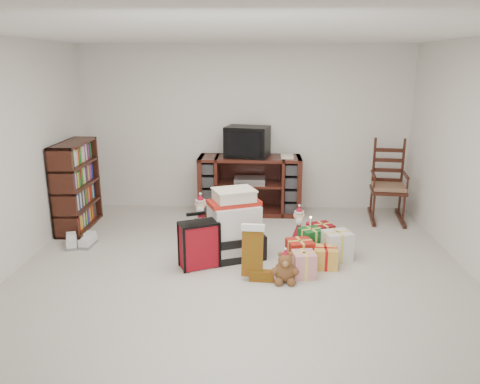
% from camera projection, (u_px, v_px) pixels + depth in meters
% --- Properties ---
extents(room, '(5.01, 5.01, 2.51)m').
position_uv_depth(room, '(241.00, 162.00, 4.76)').
color(room, beige).
rests_on(room, ground).
extents(tv_stand, '(1.54, 0.57, 0.87)m').
position_uv_depth(tv_stand, '(250.00, 185.00, 7.09)').
color(tv_stand, '#451913').
rests_on(tv_stand, floor).
extents(bookshelf, '(0.33, 0.98, 1.20)m').
position_uv_depth(bookshelf, '(77.00, 187.00, 6.41)').
color(bookshelf, '#3B1810').
rests_on(bookshelf, floor).
extents(rocking_chair, '(0.59, 0.86, 1.22)m').
position_uv_depth(rocking_chair, '(387.00, 191.00, 6.85)').
color(rocking_chair, '#3B1810').
rests_on(rocking_chair, floor).
extents(gift_pile, '(0.77, 0.67, 0.81)m').
position_uv_depth(gift_pile, '(234.00, 228.00, 5.47)').
color(gift_pile, black).
rests_on(gift_pile, floor).
extents(red_suitcase, '(0.46, 0.37, 0.62)m').
position_uv_depth(red_suitcase, '(199.00, 245.00, 5.21)').
color(red_suitcase, maroon).
rests_on(red_suitcase, floor).
extents(stocking, '(0.30, 0.15, 0.61)m').
position_uv_depth(stocking, '(252.00, 252.00, 4.92)').
color(stocking, '#0C720D').
rests_on(stocking, floor).
extents(teddy_bear, '(0.22, 0.20, 0.33)m').
position_uv_depth(teddy_bear, '(285.00, 269.00, 4.89)').
color(teddy_bear, brown).
rests_on(teddy_bear, floor).
extents(santa_figurine, '(0.27, 0.25, 0.54)m').
position_uv_depth(santa_figurine, '(299.00, 231.00, 5.79)').
color(santa_figurine, maroon).
rests_on(santa_figurine, floor).
extents(mrs_claus_figurine, '(0.29, 0.28, 0.60)m').
position_uv_depth(mrs_claus_figurine, '(201.00, 221.00, 6.11)').
color(mrs_claus_figurine, maroon).
rests_on(mrs_claus_figurine, floor).
extents(sneaker_pair, '(0.39, 0.34, 0.11)m').
position_uv_depth(sneaker_pair, '(80.00, 242.00, 5.86)').
color(sneaker_pair, silver).
rests_on(sneaker_pair, floor).
extents(gift_cluster, '(0.77, 1.08, 0.26)m').
position_uv_depth(gift_cluster, '(316.00, 250.00, 5.42)').
color(gift_cluster, '#AF1F14').
rests_on(gift_cluster, floor).
extents(crt_television, '(0.70, 0.58, 0.45)m').
position_uv_depth(crt_television, '(247.00, 142.00, 6.90)').
color(crt_television, black).
rests_on(crt_television, tv_stand).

